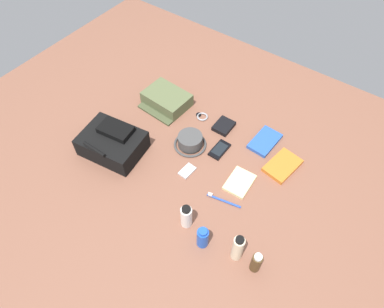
{
  "coord_description": "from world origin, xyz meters",
  "views": [
    {
      "loc": [
        -0.62,
        0.86,
        1.42
      ],
      "look_at": [
        0.0,
        0.0,
        0.04
      ],
      "focal_mm": 32.83,
      "sensor_mm": 36.0,
      "label": 1
    }
  ],
  "objects_px": {
    "lotion_bottle": "(238,248)",
    "paperback_novel": "(282,166)",
    "toiletry_pouch": "(166,100)",
    "toothpaste_tube": "(186,216)",
    "deodorant_spray": "(203,237)",
    "cell_phone": "(220,150)",
    "backpack": "(113,143)",
    "notepad": "(240,182)",
    "bucket_hat": "(190,141)",
    "travel_guidebook": "(265,141)",
    "wallet": "(224,126)",
    "toothbrush": "(222,200)",
    "wristwatch": "(202,116)",
    "cologne_bottle": "(256,262)",
    "media_player": "(187,171)"
  },
  "relations": [
    {
      "from": "toothpaste_tube",
      "to": "cell_phone",
      "type": "bearing_deg",
      "value": -76.14
    },
    {
      "from": "lotion_bottle",
      "to": "toothbrush",
      "type": "distance_m",
      "value": 0.28
    },
    {
      "from": "backpack",
      "to": "lotion_bottle",
      "type": "height_order",
      "value": "lotion_bottle"
    },
    {
      "from": "toiletry_pouch",
      "to": "cell_phone",
      "type": "xyz_separation_m",
      "value": [
        -0.43,
        0.11,
        -0.03
      ]
    },
    {
      "from": "paperback_novel",
      "to": "travel_guidebook",
      "type": "relative_size",
      "value": 1.08
    },
    {
      "from": "paperback_novel",
      "to": "cell_phone",
      "type": "distance_m",
      "value": 0.32
    },
    {
      "from": "deodorant_spray",
      "to": "paperback_novel",
      "type": "bearing_deg",
      "value": -99.37
    },
    {
      "from": "backpack",
      "to": "notepad",
      "type": "relative_size",
      "value": 2.2
    },
    {
      "from": "backpack",
      "to": "notepad",
      "type": "bearing_deg",
      "value": -162.29
    },
    {
      "from": "toothpaste_tube",
      "to": "cell_phone",
      "type": "relative_size",
      "value": 1.07
    },
    {
      "from": "toiletry_pouch",
      "to": "cell_phone",
      "type": "bearing_deg",
      "value": 166.26
    },
    {
      "from": "toiletry_pouch",
      "to": "toothpaste_tube",
      "type": "relative_size",
      "value": 1.94
    },
    {
      "from": "lotion_bottle",
      "to": "paperback_novel",
      "type": "bearing_deg",
      "value": -84.28
    },
    {
      "from": "wallet",
      "to": "notepad",
      "type": "height_order",
      "value": "wallet"
    },
    {
      "from": "backpack",
      "to": "notepad",
      "type": "xyz_separation_m",
      "value": [
        -0.63,
        -0.2,
        -0.05
      ]
    },
    {
      "from": "toiletry_pouch",
      "to": "wristwatch",
      "type": "distance_m",
      "value": 0.23
    },
    {
      "from": "travel_guidebook",
      "to": "bucket_hat",
      "type": "bearing_deg",
      "value": 38.4
    },
    {
      "from": "toothpaste_tube",
      "to": "paperback_novel",
      "type": "xyz_separation_m",
      "value": [
        -0.2,
        -0.52,
        -0.05
      ]
    },
    {
      "from": "backpack",
      "to": "notepad",
      "type": "height_order",
      "value": "backpack"
    },
    {
      "from": "backpack",
      "to": "cell_phone",
      "type": "relative_size",
      "value": 2.67
    },
    {
      "from": "paperback_novel",
      "to": "wristwatch",
      "type": "xyz_separation_m",
      "value": [
        0.52,
        -0.04,
        -0.0
      ]
    },
    {
      "from": "backpack",
      "to": "toothpaste_tube",
      "type": "bearing_deg",
      "value": 167.98
    },
    {
      "from": "bucket_hat",
      "to": "cologne_bottle",
      "type": "bearing_deg",
      "value": 148.13
    },
    {
      "from": "deodorant_spray",
      "to": "bucket_hat",
      "type": "bearing_deg",
      "value": -48.41
    },
    {
      "from": "toothpaste_tube",
      "to": "toothbrush",
      "type": "height_order",
      "value": "toothpaste_tube"
    },
    {
      "from": "deodorant_spray",
      "to": "paperback_novel",
      "type": "distance_m",
      "value": 0.57
    },
    {
      "from": "cologne_bottle",
      "to": "toothpaste_tube",
      "type": "distance_m",
      "value": 0.34
    },
    {
      "from": "toothpaste_tube",
      "to": "cell_phone",
      "type": "height_order",
      "value": "toothpaste_tube"
    },
    {
      "from": "lotion_bottle",
      "to": "toothpaste_tube",
      "type": "height_order",
      "value": "lotion_bottle"
    },
    {
      "from": "cell_phone",
      "to": "toothbrush",
      "type": "height_order",
      "value": "toothbrush"
    },
    {
      "from": "bucket_hat",
      "to": "media_player",
      "type": "height_order",
      "value": "bucket_hat"
    },
    {
      "from": "cologne_bottle",
      "to": "lotion_bottle",
      "type": "bearing_deg",
      "value": 0.31
    },
    {
      "from": "backpack",
      "to": "toiletry_pouch",
      "type": "height_order",
      "value": "backpack"
    },
    {
      "from": "lotion_bottle",
      "to": "travel_guidebook",
      "type": "bearing_deg",
      "value": -71.97
    },
    {
      "from": "cologne_bottle",
      "to": "toothpaste_tube",
      "type": "relative_size",
      "value": 0.91
    },
    {
      "from": "lotion_bottle",
      "to": "media_player",
      "type": "relative_size",
      "value": 1.87
    },
    {
      "from": "lotion_bottle",
      "to": "cell_phone",
      "type": "distance_m",
      "value": 0.57
    },
    {
      "from": "cell_phone",
      "to": "notepad",
      "type": "bearing_deg",
      "value": 149.1
    },
    {
      "from": "cologne_bottle",
      "to": "toiletry_pouch",
      "type": "bearing_deg",
      "value": -31.24
    },
    {
      "from": "backpack",
      "to": "toothbrush",
      "type": "height_order",
      "value": "backpack"
    },
    {
      "from": "cologne_bottle",
      "to": "travel_guidebook",
      "type": "relative_size",
      "value": 0.64
    },
    {
      "from": "travel_guidebook",
      "to": "cologne_bottle",
      "type": "bearing_deg",
      "value": 115.13
    },
    {
      "from": "backpack",
      "to": "cell_phone",
      "type": "height_order",
      "value": "backpack"
    },
    {
      "from": "travel_guidebook",
      "to": "notepad",
      "type": "height_order",
      "value": "travel_guidebook"
    },
    {
      "from": "deodorant_spray",
      "to": "notepad",
      "type": "bearing_deg",
      "value": -85.28
    },
    {
      "from": "bucket_hat",
      "to": "travel_guidebook",
      "type": "distance_m",
      "value": 0.39
    },
    {
      "from": "toothpaste_tube",
      "to": "media_player",
      "type": "xyz_separation_m",
      "value": [
        0.16,
        -0.23,
        -0.06
      ]
    },
    {
      "from": "deodorant_spray",
      "to": "cell_phone",
      "type": "height_order",
      "value": "deodorant_spray"
    },
    {
      "from": "cell_phone",
      "to": "wallet",
      "type": "height_order",
      "value": "wallet"
    },
    {
      "from": "bucket_hat",
      "to": "paperback_novel",
      "type": "distance_m",
      "value": 0.48
    }
  ]
}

